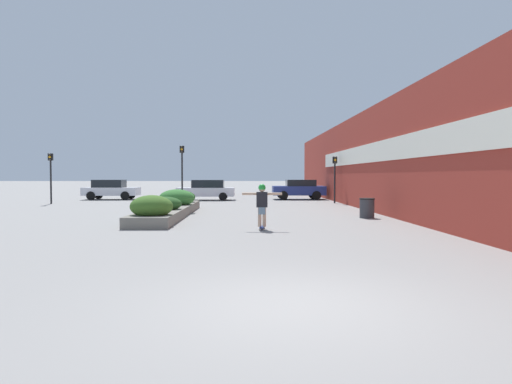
# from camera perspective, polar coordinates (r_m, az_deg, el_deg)

# --- Properties ---
(ground_plane) EXTENTS (300.00, 300.00, 0.00)m
(ground_plane) POSITION_cam_1_polar(r_m,az_deg,el_deg) (6.66, 4.97, -13.87)
(ground_plane) COLOR gray
(building_wall_right) EXTENTS (0.67, 47.03, 5.31)m
(building_wall_right) POSITION_cam_1_polar(r_m,az_deg,el_deg) (26.11, 13.44, 3.83)
(building_wall_right) COLOR maroon
(building_wall_right) RESTS_ON ground_plane
(planter_box) EXTENTS (1.77, 10.72, 1.16)m
(planter_box) POSITION_cam_1_polar(r_m,az_deg,el_deg) (21.19, -10.63, -1.69)
(planter_box) COLOR slate
(planter_box) RESTS_ON ground_plane
(skateboard) EXTENTS (0.22, 0.78, 0.09)m
(skateboard) POSITION_cam_1_polar(r_m,az_deg,el_deg) (15.50, 0.75, -4.44)
(skateboard) COLOR navy
(skateboard) RESTS_ON ground_plane
(skateboarder) EXTENTS (1.36, 0.25, 1.45)m
(skateboarder) POSITION_cam_1_polar(r_m,az_deg,el_deg) (15.42, 0.75, -1.12)
(skateboarder) COLOR tan
(skateboarder) RESTS_ON skateboard
(trash_bin) EXTENTS (0.66, 0.66, 0.86)m
(trash_bin) POSITION_cam_1_polar(r_m,az_deg,el_deg) (20.25, 13.71, -1.96)
(trash_bin) COLOR #38383D
(trash_bin) RESTS_ON ground_plane
(car_leftmost) EXTENTS (4.73, 2.04, 1.47)m
(car_leftmost) POSITION_cam_1_polar(r_m,az_deg,el_deg) (38.61, 20.50, 0.37)
(car_leftmost) COLOR maroon
(car_leftmost) RESTS_ON ground_plane
(car_center_left) EXTENTS (4.24, 2.01, 1.51)m
(car_center_left) POSITION_cam_1_polar(r_m,az_deg,el_deg) (34.24, -6.20, 0.30)
(car_center_left) COLOR silver
(car_center_left) RESTS_ON ground_plane
(car_center_right) EXTENTS (4.10, 1.96, 1.51)m
(car_center_right) POSITION_cam_1_polar(r_m,az_deg,el_deg) (36.64, -17.70, 0.34)
(car_center_right) COLOR silver
(car_center_right) RESTS_ON ground_plane
(car_rightmost) EXTENTS (4.00, 2.06, 1.51)m
(car_rightmost) POSITION_cam_1_polar(r_m,az_deg,el_deg) (35.21, 5.40, 0.39)
(car_rightmost) COLOR navy
(car_rightmost) RESTS_ON ground_plane
(traffic_light_left) EXTENTS (0.28, 0.30, 3.78)m
(traffic_light_left) POSITION_cam_1_polar(r_m,az_deg,el_deg) (30.23, -9.23, 3.40)
(traffic_light_left) COLOR black
(traffic_light_left) RESTS_ON ground_plane
(traffic_light_right) EXTENTS (0.28, 0.30, 3.09)m
(traffic_light_right) POSITION_cam_1_polar(r_m,az_deg,el_deg) (30.62, 9.83, 2.60)
(traffic_light_right) COLOR black
(traffic_light_right) RESTS_ON ground_plane
(traffic_light_far_left) EXTENTS (0.28, 0.30, 3.26)m
(traffic_light_far_left) POSITION_cam_1_polar(r_m,az_deg,el_deg) (32.23, -24.29, 2.60)
(traffic_light_far_left) COLOR black
(traffic_light_far_left) RESTS_ON ground_plane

